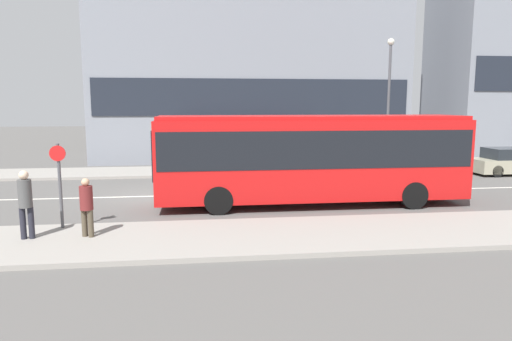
{
  "coord_description": "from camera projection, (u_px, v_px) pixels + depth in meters",
  "views": [
    {
      "loc": [
        1.83,
        -18.2,
        3.65
      ],
      "look_at": [
        3.86,
        -1.96,
        1.25
      ],
      "focal_mm": 32.0,
      "sensor_mm": 36.0,
      "label": 1
    }
  ],
  "objects": [
    {
      "name": "apartment_block_left_tower",
      "position": [
        249.0,
        47.0,
        30.17
      ],
      "size": [
        19.99,
        6.38,
        14.72
      ],
      "color": "gray",
      "rests_on": "ground_plane"
    },
    {
      "name": "pedestrian_near_stop",
      "position": [
        25.0,
        200.0,
        11.86
      ],
      "size": [
        0.35,
        0.34,
        1.82
      ],
      "rotation": [
        0.0,
        0.0,
        3.26
      ],
      "color": "#23232D",
      "rests_on": "sidewalk_near"
    },
    {
      "name": "ground_plane",
      "position": [
        154.0,
        196.0,
        18.17
      ],
      "size": [
        120.0,
        120.0,
        0.0
      ],
      "primitive_type": "plane",
      "color": "#595654"
    },
    {
      "name": "pedestrian_down_pavement",
      "position": [
        87.0,
        204.0,
        12.07
      ],
      "size": [
        0.34,
        0.34,
        1.58
      ],
      "rotation": [
        0.0,
        0.0,
        -0.45
      ],
      "color": "#4C4233",
      "rests_on": "sidewalk_near"
    },
    {
      "name": "street_lamp",
      "position": [
        389.0,
        91.0,
        24.03
      ],
      "size": [
        0.36,
        0.36,
        6.89
      ],
      "color": "#4C4C51",
      "rests_on": "sidewalk_far"
    },
    {
      "name": "parked_car_1",
      "position": [
        509.0,
        162.0,
        23.7
      ],
      "size": [
        3.97,
        1.75,
        1.39
      ],
      "color": "#A39E84",
      "rests_on": "ground_plane"
    },
    {
      "name": "lane_centerline",
      "position": [
        154.0,
        196.0,
        18.17
      ],
      "size": [
        41.8,
        0.16,
        0.01
      ],
      "color": "silver",
      "rests_on": "ground_plane"
    },
    {
      "name": "sidewalk_near",
      "position": [
        131.0,
        241.0,
        12.02
      ],
      "size": [
        44.0,
        3.5,
        0.13
      ],
      "color": "gray",
      "rests_on": "ground_plane"
    },
    {
      "name": "bus_stop_sign",
      "position": [
        60.0,
        179.0,
        12.87
      ],
      "size": [
        0.44,
        0.12,
        2.42
      ],
      "color": "#4C4C51",
      "rests_on": "sidewalk_near"
    },
    {
      "name": "parked_car_0",
      "position": [
        417.0,
        164.0,
        23.05
      ],
      "size": [
        4.23,
        1.88,
        1.34
      ],
      "color": "black",
      "rests_on": "ground_plane"
    },
    {
      "name": "sidewalk_far",
      "position": [
        165.0,
        172.0,
        24.3
      ],
      "size": [
        44.0,
        3.5,
        0.13
      ],
      "color": "gray",
      "rests_on": "ground_plane"
    },
    {
      "name": "city_bus",
      "position": [
        311.0,
        154.0,
        16.39
      ],
      "size": [
        11.05,
        2.46,
        3.23
      ],
      "rotation": [
        0.0,
        0.0,
        0.02
      ],
      "color": "red",
      "rests_on": "ground_plane"
    }
  ]
}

